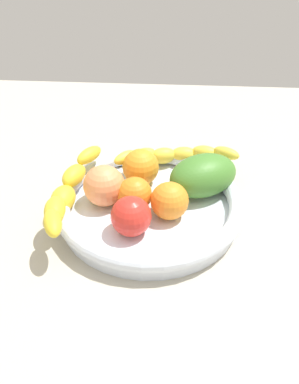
# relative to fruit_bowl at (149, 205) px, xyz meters

# --- Properties ---
(kitchen_counter) EXTENTS (1.20, 1.20, 0.03)m
(kitchen_counter) POSITION_rel_fruit_bowl_xyz_m (0.00, 0.00, -0.04)
(kitchen_counter) COLOR #B5AD9C
(kitchen_counter) RESTS_ON ground
(fruit_bowl) EXTENTS (0.31, 0.31, 0.04)m
(fruit_bowl) POSITION_rel_fruit_bowl_xyz_m (0.00, 0.00, 0.00)
(fruit_bowl) COLOR silver
(fruit_bowl) RESTS_ON kitchen_counter
(banana_draped_left) EXTENTS (0.07, 0.25, 0.06)m
(banana_draped_left) POSITION_rel_fruit_bowl_xyz_m (0.13, 0.01, 0.03)
(banana_draped_left) COLOR yellow
(banana_draped_left) RESTS_ON fruit_bowl
(banana_draped_right) EXTENTS (0.23, 0.09, 0.05)m
(banana_draped_right) POSITION_rel_fruit_bowl_xyz_m (-0.04, -0.12, 0.02)
(banana_draped_right) COLOR yellow
(banana_draped_right) RESTS_ON fruit_bowl
(orange_front) EXTENTS (0.06, 0.06, 0.06)m
(orange_front) POSITION_rel_fruit_bowl_xyz_m (0.02, 0.01, 0.02)
(orange_front) COLOR orange
(orange_front) RESTS_ON fruit_bowl
(orange_mid_left) EXTENTS (0.07, 0.07, 0.07)m
(orange_mid_left) POSITION_rel_fruit_bowl_xyz_m (0.02, -0.07, 0.03)
(orange_mid_left) COLOR orange
(orange_mid_left) RESTS_ON fruit_bowl
(orange_mid_right) EXTENTS (0.06, 0.06, 0.06)m
(orange_mid_right) POSITION_rel_fruit_bowl_xyz_m (-0.03, 0.02, 0.03)
(orange_mid_right) COLOR orange
(orange_mid_right) RESTS_ON fruit_bowl
(tomato_red) EXTENTS (0.06, 0.06, 0.06)m
(tomato_red) POSITION_rel_fruit_bowl_xyz_m (0.02, 0.06, 0.03)
(tomato_red) COLOR red
(tomato_red) RESTS_ON fruit_bowl
(mango_green) EXTENTS (0.15, 0.13, 0.07)m
(mango_green) POSITION_rel_fruit_bowl_xyz_m (-0.09, -0.05, 0.03)
(mango_green) COLOR #44802E
(mango_green) RESTS_ON fruit_bowl
(peach_blush) EXTENTS (0.07, 0.07, 0.07)m
(peach_blush) POSITION_rel_fruit_bowl_xyz_m (0.08, -0.01, 0.03)
(peach_blush) COLOR #F89259
(peach_blush) RESTS_ON fruit_bowl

